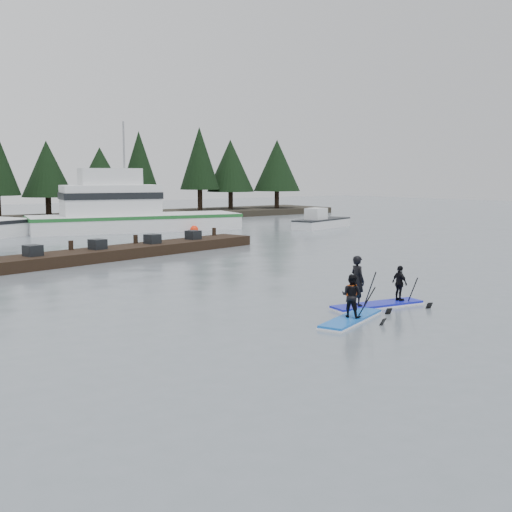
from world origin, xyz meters
TOP-DOWN VIEW (x-y plane):
  - ground at (0.00, 0.00)m, footprint 160.00×160.00m
  - fishing_boat_medium at (6.87, 30.64)m, footprint 16.16×7.82m
  - skiff at (20.21, 23.79)m, footprint 6.34×3.46m
  - floating_dock at (-0.02, 16.73)m, footprint 16.45×5.44m
  - buoy_c at (10.18, 26.85)m, footprint 0.61×0.61m
  - paddleboard_solo at (-1.61, -0.67)m, footprint 3.03×1.72m
  - paddleboard_duo at (0.43, 0.26)m, footprint 3.28×1.48m

SIDE VIEW (x-z plane):
  - ground at x=0.00m, z-range 0.00..0.00m
  - buoy_c at x=10.18m, z-range -0.30..0.30m
  - floating_dock at x=-0.02m, z-range 0.00..0.54m
  - skiff at x=20.21m, z-range 0.00..0.71m
  - paddleboard_solo at x=-1.61m, z-range -0.43..1.41m
  - paddleboard_duo at x=0.43m, z-range -0.53..1.68m
  - fishing_boat_medium at x=6.87m, z-range -3.90..5.21m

